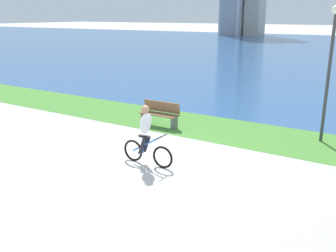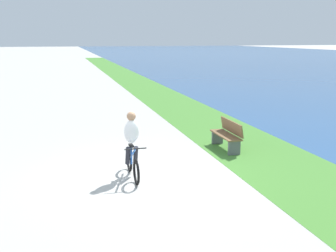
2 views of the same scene
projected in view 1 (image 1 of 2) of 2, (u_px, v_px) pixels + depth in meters
ground_plane at (154, 160)px, 10.65m from camera, size 300.00×300.00×0.00m
grass_strip_bayside at (211, 128)px, 13.64m from camera, size 120.00×2.98×0.01m
cyclist_lead at (146, 135)px, 10.09m from camera, size 1.59×0.52×1.66m
bench_near_path at (160, 114)px, 13.76m from camera, size 1.50×0.47×0.90m
lamppost_tall at (331, 56)px, 11.44m from camera, size 0.28×0.28×4.22m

